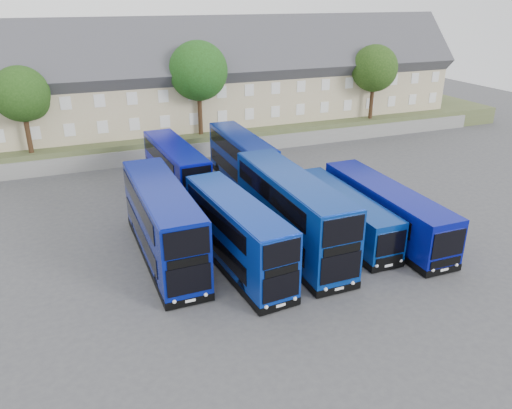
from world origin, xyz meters
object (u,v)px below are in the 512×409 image
(tree_far, at_px, (383,58))
(tree_mid, at_px, (199,73))
(tree_west, at_px, (23,96))
(coach_east_a, at_px, (343,214))
(dd_front_left, at_px, (163,224))
(dd_front_mid, at_px, (237,235))
(tree_east, at_px, (375,70))

(tree_far, bearing_deg, tree_mid, -165.96)
(tree_mid, height_order, tree_far, tree_mid)
(tree_west, height_order, tree_mid, tree_mid)
(tree_mid, distance_m, tree_far, 26.80)
(coach_east_a, height_order, tree_west, tree_west)
(tree_west, relative_size, tree_mid, 0.83)
(tree_mid, bearing_deg, dd_front_left, -112.19)
(coach_east_a, bearing_deg, tree_mid, 99.47)
(tree_west, bearing_deg, tree_mid, 1.79)
(dd_front_left, height_order, dd_front_mid, dd_front_left)
(coach_east_a, bearing_deg, dd_front_left, 174.59)
(dd_front_left, distance_m, tree_west, 22.10)
(tree_east, bearing_deg, dd_front_mid, -137.06)
(tree_east, bearing_deg, tree_west, -180.00)
(tree_east, height_order, tree_far, tree_far)
(dd_front_mid, distance_m, coach_east_a, 8.29)
(dd_front_mid, relative_size, tree_mid, 1.18)
(dd_front_mid, xyz_separation_m, tree_west, (-11.37, 22.92, 4.97))
(tree_east, relative_size, tree_far, 0.94)
(coach_east_a, distance_m, tree_east, 27.69)
(dd_front_left, distance_m, tree_far, 44.24)
(tree_far, bearing_deg, dd_front_mid, -135.67)
(tree_west, distance_m, tree_mid, 16.04)
(dd_front_left, xyz_separation_m, coach_east_a, (11.95, -1.22, -0.84))
(tree_east, bearing_deg, coach_east_a, -127.59)
(tree_west, xyz_separation_m, tree_east, (36.00, 0.00, 0.34))
(dd_front_mid, height_order, tree_west, tree_west)
(dd_front_left, distance_m, coach_east_a, 12.04)
(dd_front_left, xyz_separation_m, tree_far, (34.45, 27.22, 5.43))
(dd_front_mid, xyz_separation_m, coach_east_a, (8.13, 1.49, -0.62))
(tree_mid, xyz_separation_m, tree_east, (20.00, -0.50, -0.68))
(coach_east_a, xyz_separation_m, tree_west, (-19.50, 21.43, 5.59))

